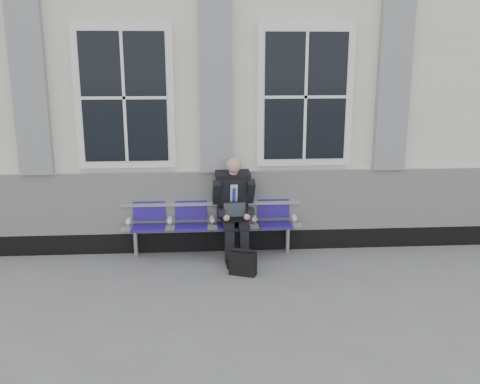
{
  "coord_description": "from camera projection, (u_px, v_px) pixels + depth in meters",
  "views": [
    {
      "loc": [
        -1.09,
        -6.05,
        2.76
      ],
      "look_at": [
        -0.6,
        0.9,
        1.03
      ],
      "focal_mm": 40.0,
      "sensor_mm": 36.0,
      "label": 1
    }
  ],
  "objects": [
    {
      "name": "bench",
      "position": [
        212.0,
        217.0,
        7.67
      ],
      "size": [
        2.6,
        0.47,
        0.91
      ],
      "color": "#9EA0A3",
      "rests_on": "ground"
    },
    {
      "name": "station_building",
      "position": [
        263.0,
        91.0,
        9.42
      ],
      "size": [
        14.4,
        4.4,
        4.49
      ],
      "color": "silver",
      "rests_on": "ground"
    },
    {
      "name": "businessman",
      "position": [
        234.0,
        204.0,
        7.51
      ],
      "size": [
        0.6,
        0.8,
        1.45
      ],
      "color": "black",
      "rests_on": "ground"
    },
    {
      "name": "ground",
      "position": [
        294.0,
        289.0,
        6.59
      ],
      "size": [
        70.0,
        70.0,
        0.0
      ],
      "primitive_type": "plane",
      "color": "slate",
      "rests_on": "ground"
    },
    {
      "name": "briefcase",
      "position": [
        243.0,
        263.0,
        7.01
      ],
      "size": [
        0.38,
        0.27,
        0.36
      ],
      "color": "black",
      "rests_on": "ground"
    }
  ]
}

